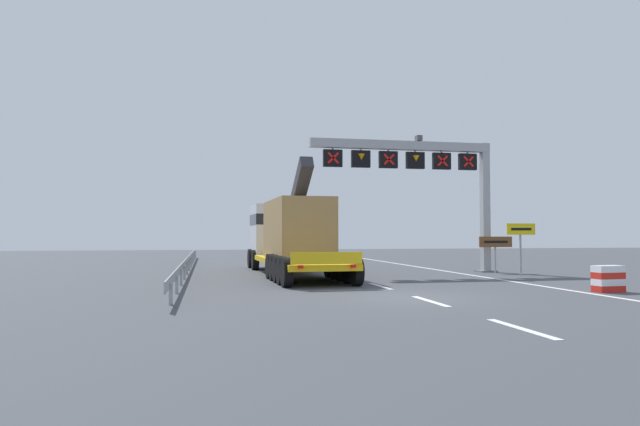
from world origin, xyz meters
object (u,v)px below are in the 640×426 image
object	(u,v)px
heavy_haul_truck_yellow	(288,234)
exit_sign_yellow	(521,236)
crash_barrier_striped	(608,279)
overhead_lane_gantry	(424,167)
tourist_info_sign_brown	(496,245)

from	to	relation	value
heavy_haul_truck_yellow	exit_sign_yellow	bearing A→B (deg)	-19.65
exit_sign_yellow	crash_barrier_striped	xyz separation A→B (m)	(-1.20, -7.42, -1.43)
overhead_lane_gantry	exit_sign_yellow	size ratio (longest dim) A/B	3.96
tourist_info_sign_brown	overhead_lane_gantry	bearing A→B (deg)	166.20
heavy_haul_truck_yellow	crash_barrier_striped	xyz separation A→B (m)	(9.41, -11.21, -1.54)
tourist_info_sign_brown	exit_sign_yellow	bearing A→B (deg)	-84.27
overhead_lane_gantry	heavy_haul_truck_yellow	world-z (taller)	overhead_lane_gantry
exit_sign_yellow	crash_barrier_striped	distance (m)	7.66
tourist_info_sign_brown	heavy_haul_truck_yellow	bearing A→B (deg)	170.42
overhead_lane_gantry	tourist_info_sign_brown	size ratio (longest dim) A/B	5.31
heavy_haul_truck_yellow	exit_sign_yellow	size ratio (longest dim) A/B	5.71
crash_barrier_striped	heavy_haul_truck_yellow	bearing A→B (deg)	130.00
heavy_haul_truck_yellow	tourist_info_sign_brown	xyz separation A→B (m)	(10.41, -1.76, -0.56)
crash_barrier_striped	tourist_info_sign_brown	bearing A→B (deg)	83.97
heavy_haul_truck_yellow	crash_barrier_striped	bearing A→B (deg)	-50.00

